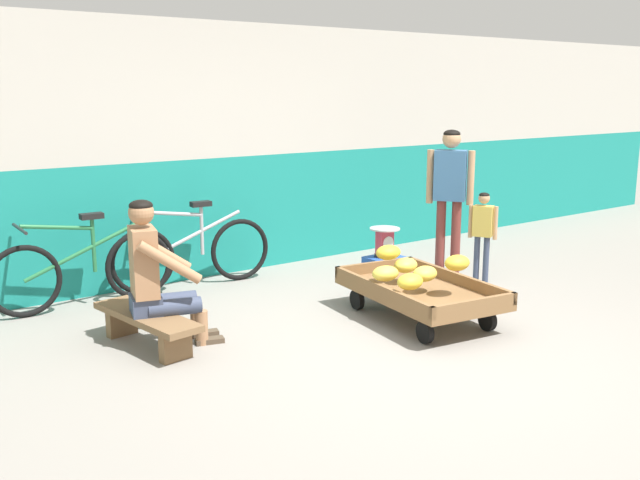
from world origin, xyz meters
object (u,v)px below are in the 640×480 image
object	(u,v)px
bicycle_far_left	(193,252)
customer_child	(483,227)
bicycle_near_left	(83,270)
customer_adult	(450,186)
plastic_crate	(384,271)
banana_cart	(420,292)
vendor_seated	(156,274)
shopping_bag	(430,284)
low_bench	(147,322)
weighing_scale	(385,242)

from	to	relation	value
bicycle_far_left	customer_child	xyz separation A→B (m)	(2.45, -1.58, 0.22)
bicycle_near_left	customer_adult	size ratio (longest dim) A/B	1.09
plastic_crate	bicycle_far_left	xyz separation A→B (m)	(-1.55, 1.11, 0.20)
banana_cart	bicycle_near_left	xyz separation A→B (m)	(-2.18, 2.05, 0.11)
vendor_seated	customer_adult	xyz separation A→B (m)	(3.38, 0.21, 0.38)
shopping_bag	bicycle_far_left	bearing A→B (deg)	135.22
plastic_crate	shopping_bag	world-z (taller)	plastic_crate
bicycle_far_left	customer_adult	world-z (taller)	customer_adult
low_bench	vendor_seated	world-z (taller)	vendor_seated
vendor_seated	customer_child	bearing A→B (deg)	-3.49
bicycle_near_left	bicycle_far_left	world-z (taller)	same
banana_cart	plastic_crate	bearing A→B (deg)	64.41
weighing_scale	shopping_bag	distance (m)	0.64
vendor_seated	bicycle_near_left	xyz separation A→B (m)	(-0.12, 1.32, -0.21)
banana_cart	bicycle_far_left	distance (m)	2.36
low_bench	banana_cart	bearing A→B (deg)	-19.24
banana_cart	weighing_scale	distance (m)	1.12
bicycle_near_left	shopping_bag	distance (m)	3.20
weighing_scale	customer_adult	bearing A→B (deg)	-3.39
low_bench	weighing_scale	size ratio (longest dim) A/B	3.77
low_bench	customer_child	bearing A→B (deg)	-3.78
plastic_crate	customer_child	distance (m)	1.10
bicycle_far_left	customer_child	distance (m)	2.92
customer_adult	plastic_crate	bearing A→B (deg)	176.53
bicycle_far_left	shopping_bag	world-z (taller)	bicycle_far_left
vendor_seated	bicycle_far_left	xyz separation A→B (m)	(0.99, 1.37, -0.21)
customer_child	low_bench	bearing A→B (deg)	176.22
vendor_seated	bicycle_far_left	world-z (taller)	vendor_seated
low_bench	weighing_scale	bearing A→B (deg)	5.24
low_bench	vendor_seated	bearing A→B (deg)	-15.16
banana_cart	low_bench	world-z (taller)	banana_cart
bicycle_near_left	shopping_bag	xyz separation A→B (m)	(2.76, -1.59, -0.23)
low_bench	weighing_scale	distance (m)	2.64
bicycle_near_left	bicycle_far_left	xyz separation A→B (m)	(1.11, 0.05, 0.00)
customer_adult	shopping_bag	size ratio (longest dim) A/B	6.38
plastic_crate	bicycle_far_left	size ratio (longest dim) A/B	0.22
vendor_seated	customer_adult	distance (m)	3.41
banana_cart	vendor_seated	distance (m)	2.21
bicycle_near_left	low_bench	bearing A→B (deg)	-88.37
banana_cart	bicycle_near_left	world-z (taller)	bicycle_near_left
plastic_crate	customer_adult	distance (m)	1.17
banana_cart	customer_child	xyz separation A→B (m)	(1.37, 0.52, 0.33)
bicycle_far_left	vendor_seated	bearing A→B (deg)	-125.67
vendor_seated	bicycle_near_left	bearing A→B (deg)	95.27
plastic_crate	customer_child	xyz separation A→B (m)	(0.90, -0.47, 0.42)
customer_adult	bicycle_far_left	bearing A→B (deg)	154.19
low_bench	customer_child	size ratio (longest dim) A/B	1.22
vendor_seated	weighing_scale	bearing A→B (deg)	5.93
plastic_crate	weighing_scale	xyz separation A→B (m)	(0.00, -0.00, 0.30)
bicycle_near_left	customer_adult	bearing A→B (deg)	-17.51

